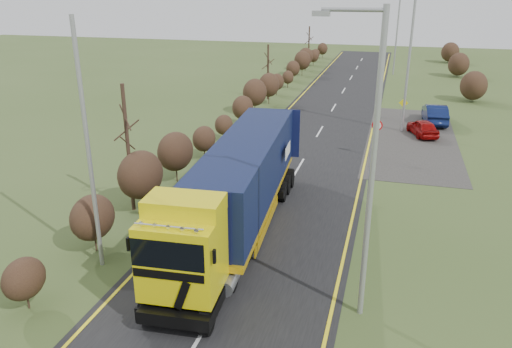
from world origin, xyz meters
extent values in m
plane|color=#3A4F22|center=(0.00, 0.00, 0.00)|extent=(160.00, 160.00, 0.00)
cube|color=black|center=(0.00, 10.00, 0.01)|extent=(8.00, 120.00, 0.02)
cube|color=#312E2B|center=(6.50, 20.00, 0.01)|extent=(6.00, 18.00, 0.02)
cube|color=yellow|center=(-3.70, 10.00, 0.03)|extent=(0.12, 116.00, 0.01)
cube|color=yellow|center=(3.70, 10.00, 0.03)|extent=(0.12, 116.00, 0.01)
cube|color=silver|center=(0.00, -4.00, 0.03)|extent=(0.12, 3.00, 0.01)
cube|color=silver|center=(0.00, 4.00, 0.03)|extent=(0.12, 3.00, 0.01)
cube|color=silver|center=(0.00, 12.00, 0.03)|extent=(0.12, 3.00, 0.01)
cube|color=silver|center=(0.00, 20.00, 0.03)|extent=(0.12, 3.00, 0.01)
cube|color=silver|center=(0.00, 28.00, 0.03)|extent=(0.12, 3.00, 0.01)
cube|color=silver|center=(0.00, 36.00, 0.03)|extent=(0.12, 3.00, 0.01)
cube|color=silver|center=(0.00, 44.00, 0.03)|extent=(0.12, 3.00, 0.01)
cube|color=silver|center=(0.00, 52.00, 0.03)|extent=(0.12, 3.00, 0.01)
cube|color=silver|center=(0.00, 60.00, 0.03)|extent=(0.12, 3.00, 0.01)
ellipsoid|color=black|center=(-6.02, -4.00, 1.14)|extent=(1.21, 1.57, 1.39)
ellipsoid|color=black|center=(-6.00, 0.00, 1.49)|extent=(1.58, 2.06, 1.82)
ellipsoid|color=black|center=(-5.98, 4.00, 1.84)|extent=(1.96, 2.55, 2.25)
ellipsoid|color=black|center=(-6.03, 8.00, 1.72)|extent=(1.83, 2.38, 2.10)
ellipsoid|color=black|center=(-5.95, 12.00, 1.28)|extent=(1.37, 1.78, 1.57)
ellipsoid|color=black|center=(-6.06, 16.00, 1.13)|extent=(1.20, 1.56, 1.38)
ellipsoid|color=black|center=(-5.92, 20.00, 1.46)|extent=(1.55, 2.02, 1.78)
ellipsoid|color=black|center=(-6.09, 24.00, 1.83)|extent=(1.95, 2.53, 2.24)
ellipsoid|color=black|center=(-5.90, 28.00, 1.74)|extent=(1.85, 2.41, 2.13)
ellipsoid|color=black|center=(-6.12, 32.00, 1.31)|extent=(1.40, 1.81, 1.61)
ellipsoid|color=black|center=(-5.87, 36.00, 1.12)|extent=(1.19, 1.55, 1.37)
ellipsoid|color=black|center=(-6.14, 40.00, 1.43)|extent=(1.52, 1.97, 1.75)
ellipsoid|color=black|center=(-5.84, 44.00, 1.81)|extent=(1.93, 2.51, 2.22)
ellipsoid|color=black|center=(-6.17, 48.00, 1.76)|extent=(1.88, 2.44, 2.16)
ellipsoid|color=black|center=(-5.82, 52.00, 1.34)|extent=(1.43, 1.85, 1.64)
ellipsoid|color=black|center=(-6.19, 56.00, 1.12)|extent=(1.19, 1.55, 1.37)
ellipsoid|color=black|center=(-5.80, 60.00, 1.40)|extent=(1.49, 1.93, 1.71)
cylinder|color=#37261B|center=(-6.50, 4.00, 3.03)|extent=(0.18, 0.18, 6.05)
cylinder|color=#37261B|center=(-6.50, 30.00, 2.53)|extent=(0.18, 0.18, 5.06)
cylinder|color=#37261B|center=(-6.50, 52.00, 2.57)|extent=(0.18, 0.18, 5.15)
cube|color=black|center=(-0.86, -2.05, 0.67)|extent=(2.59, 4.54, 0.43)
cube|color=yellow|center=(-0.86, -2.91, 2.24)|extent=(2.53, 2.26, 2.48)
cube|color=black|center=(-0.86, -3.91, 0.53)|extent=(2.39, 0.28, 0.53)
cube|color=black|center=(-1.26, -3.97, 1.48)|extent=(0.58, 0.06, 1.03)
cube|color=black|center=(-0.46, -3.97, 1.48)|extent=(0.58, 0.06, 1.03)
cube|color=black|center=(-0.86, -3.94, 2.77)|extent=(2.24, 0.22, 0.91)
cube|color=black|center=(-0.86, -3.97, 2.10)|extent=(2.19, 0.18, 0.27)
cube|color=yellow|center=(-0.86, -2.58, 3.75)|extent=(2.47, 1.50, 0.53)
cylinder|color=silver|center=(-0.86, -3.72, 3.58)|extent=(2.10, 0.21, 0.06)
cube|color=black|center=(-2.22, -3.72, 2.82)|extent=(0.09, 0.13, 0.43)
cube|color=black|center=(0.51, -3.72, 2.82)|extent=(0.09, 0.13, 0.43)
cylinder|color=gray|center=(-1.96, -1.67, 0.72)|extent=(0.62, 1.28, 0.53)
cylinder|color=gray|center=(0.24, -1.67, 0.72)|extent=(0.62, 1.28, 0.53)
cube|color=#BF900D|center=(-0.86, 4.16, 1.17)|extent=(3.22, 12.17, 0.23)
cube|color=black|center=(-0.86, 4.16, 2.60)|extent=(3.18, 11.79, 2.63)
cube|color=#0E133A|center=(-0.86, 10.00, 2.60)|extent=(2.37, 0.23, 2.63)
cube|color=#0E133A|center=(-0.86, -1.69, 2.60)|extent=(2.37, 0.23, 2.63)
cube|color=black|center=(-0.86, 7.78, 0.62)|extent=(2.43, 3.58, 0.33)
cube|color=#BF900D|center=(-2.02, 3.20, 0.53)|extent=(0.42, 5.24, 0.43)
cube|color=#BF900D|center=(0.31, 3.20, 0.53)|extent=(0.42, 5.24, 0.43)
cylinder|color=black|center=(-1.86, -3.58, 0.50)|extent=(0.37, 1.01, 0.99)
cylinder|color=black|center=(0.14, -3.58, 0.50)|extent=(0.37, 1.01, 0.99)
cylinder|color=black|center=(-1.86, -1.19, 0.50)|extent=(0.37, 1.01, 0.99)
cylinder|color=black|center=(0.14, -1.19, 0.50)|extent=(0.37, 1.01, 0.99)
cylinder|color=black|center=(-1.86, 6.92, 0.50)|extent=(0.37, 1.01, 0.99)
cylinder|color=black|center=(0.14, 6.92, 0.50)|extent=(0.37, 1.01, 0.99)
cylinder|color=black|center=(-1.86, 7.88, 0.50)|extent=(0.37, 1.01, 0.99)
cylinder|color=black|center=(0.14, 7.88, 0.50)|extent=(0.37, 1.01, 0.99)
cylinder|color=black|center=(-1.86, 8.83, 0.50)|extent=(0.37, 1.01, 0.99)
cylinder|color=black|center=(0.14, 8.83, 0.50)|extent=(0.37, 1.01, 0.99)
imported|color=#890706|center=(7.21, 20.93, 0.59)|extent=(2.41, 3.72, 1.18)
imported|color=#0B153E|center=(8.21, 24.80, 0.74)|extent=(1.86, 4.61, 1.49)
cylinder|color=#9A9C9F|center=(4.60, -1.29, 4.80)|extent=(0.18, 0.18, 9.60)
cylinder|color=#9A9C9F|center=(3.75, -1.29, 9.44)|extent=(1.71, 0.12, 0.12)
cube|color=#9A9C9F|center=(2.89, -1.29, 9.34)|extent=(0.48, 0.19, 0.15)
cylinder|color=#9A9C9F|center=(5.80, 21.81, 4.88)|extent=(0.18, 0.18, 9.76)
cylinder|color=#9A9C9F|center=(4.67, 47.75, 4.99)|extent=(0.18, 0.18, 9.98)
cylinder|color=#9A9C9F|center=(-5.20, -0.87, 4.60)|extent=(0.16, 0.16, 9.20)
cylinder|color=#9A9C9F|center=(4.20, 15.12, 1.03)|extent=(0.08, 0.08, 2.06)
cylinder|color=red|center=(4.20, 15.09, 2.06)|extent=(0.66, 0.04, 0.66)
cylinder|color=white|center=(4.20, 15.07, 2.06)|extent=(0.49, 0.02, 0.49)
cylinder|color=#9A9C9F|center=(5.80, 24.63, 0.71)|extent=(0.08, 0.08, 1.42)
cube|color=yellow|center=(5.80, 24.58, 1.52)|extent=(0.72, 0.04, 0.72)
camera|label=1|loc=(5.00, -15.40, 10.02)|focal=35.00mm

